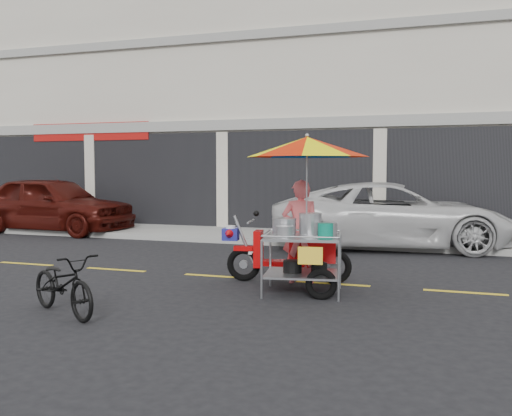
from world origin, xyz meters
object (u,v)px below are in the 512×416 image
(near_bicycle, at_px, (63,284))
(food_vendor_rig, at_px, (303,192))
(white_pickup, at_px, (392,215))
(maroon_sedan, at_px, (52,204))

(near_bicycle, bearing_deg, food_vendor_rig, -18.18)
(white_pickup, relative_size, near_bicycle, 3.64)
(maroon_sedan, xyz_separation_m, food_vendor_rig, (8.69, -5.19, 0.67))
(maroon_sedan, xyz_separation_m, near_bicycle, (6.20, -7.67, -0.42))
(white_pickup, bearing_deg, maroon_sedan, 79.44)
(food_vendor_rig, bearing_deg, maroon_sedan, 140.05)
(maroon_sedan, height_order, food_vendor_rig, food_vendor_rig)
(maroon_sedan, height_order, white_pickup, maroon_sedan)
(maroon_sedan, distance_m, food_vendor_rig, 10.14)
(white_pickup, xyz_separation_m, near_bicycle, (-3.37, -7.53, -0.37))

